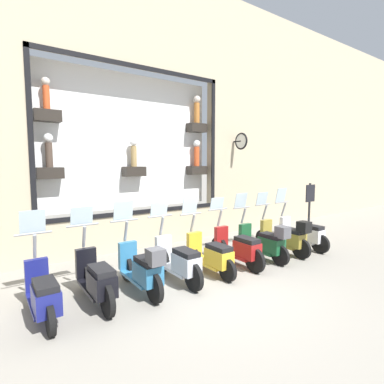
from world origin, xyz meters
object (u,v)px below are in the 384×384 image
at_px(scooter_green_2, 265,242).
at_px(scooter_black_7, 97,280).
at_px(scooter_olive_1, 286,237).
at_px(scooter_teal_6, 142,268).
at_px(scooter_yellow_4, 211,255).
at_px(scooter_white_0, 303,234).
at_px(scooter_navy_8, 43,293).
at_px(shop_sign_post, 309,209).
at_px(scooter_red_3, 238,248).
at_px(scooter_silver_5, 179,261).

bearing_deg(scooter_green_2, scooter_black_7, 89.11).
distance_m(scooter_olive_1, scooter_teal_6, 4.25).
relative_size(scooter_green_2, scooter_black_7, 0.99).
distance_m(scooter_yellow_4, scooter_black_7, 2.55).
bearing_deg(scooter_black_7, scooter_teal_6, -93.86).
distance_m(scooter_white_0, scooter_navy_8, 6.80).
height_order(scooter_white_0, scooter_yellow_4, scooter_white_0).
distance_m(scooter_white_0, scooter_yellow_4, 3.40).
height_order(scooter_white_0, scooter_olive_1, scooter_white_0).
bearing_deg(scooter_navy_8, shop_sign_post, -85.96).
bearing_deg(shop_sign_post, scooter_green_2, 102.42).
xyz_separation_m(scooter_red_3, scooter_silver_5, (0.00, 1.70, -0.00)).
bearing_deg(scooter_black_7, scooter_navy_8, 90.49).
bearing_deg(scooter_red_3, scooter_yellow_4, 90.21).
height_order(scooter_yellow_4, scooter_teal_6, scooter_teal_6).
bearing_deg(scooter_navy_8, scooter_green_2, -90.66).
relative_size(scooter_green_2, shop_sign_post, 0.98).
bearing_deg(scooter_olive_1, scooter_black_7, 89.31).
bearing_deg(scooter_navy_8, scooter_teal_6, -91.69).
bearing_deg(scooter_red_3, scooter_olive_1, -92.04).
distance_m(scooter_yellow_4, scooter_silver_5, 0.85).
height_order(scooter_navy_8, shop_sign_post, shop_sign_post).
height_order(scooter_green_2, scooter_teal_6, scooter_teal_6).
height_order(scooter_olive_1, shop_sign_post, shop_sign_post).
bearing_deg(scooter_olive_1, scooter_navy_8, 89.48).
height_order(scooter_white_0, scooter_silver_5, scooter_white_0).
bearing_deg(scooter_silver_5, scooter_white_0, -90.00).
bearing_deg(scooter_white_0, shop_sign_post, -63.42).
height_order(scooter_red_3, scooter_yellow_4, scooter_yellow_4).
distance_m(scooter_green_2, scooter_yellow_4, 1.70).
distance_m(scooter_green_2, scooter_teal_6, 3.40).
height_order(scooter_green_2, scooter_navy_8, same).
distance_m(scooter_white_0, scooter_silver_5, 4.25).
height_order(scooter_yellow_4, scooter_navy_8, scooter_yellow_4).
height_order(scooter_black_7, scooter_navy_8, scooter_navy_8).
distance_m(scooter_red_3, scooter_silver_5, 1.70).
xyz_separation_m(scooter_olive_1, scooter_silver_5, (0.06, 3.40, -0.03)).
bearing_deg(scooter_white_0, scooter_red_3, 90.01).
xyz_separation_m(scooter_green_2, scooter_teal_6, (0.01, 3.40, 0.02)).
bearing_deg(scooter_navy_8, scooter_olive_1, -90.52).
relative_size(scooter_white_0, shop_sign_post, 0.99).
height_order(scooter_olive_1, scooter_green_2, scooter_green_2).
height_order(scooter_red_3, scooter_silver_5, scooter_silver_5).
bearing_deg(scooter_olive_1, scooter_silver_5, 88.98).
distance_m(scooter_white_0, scooter_green_2, 1.70).
bearing_deg(scooter_silver_5, shop_sign_post, -84.11).
distance_m(scooter_white_0, scooter_black_7, 5.95).
height_order(scooter_green_2, scooter_silver_5, scooter_green_2).
xyz_separation_m(scooter_yellow_4, scooter_teal_6, (-0.05, 1.70, 0.06)).
bearing_deg(scooter_silver_5, scooter_red_3, -90.00).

